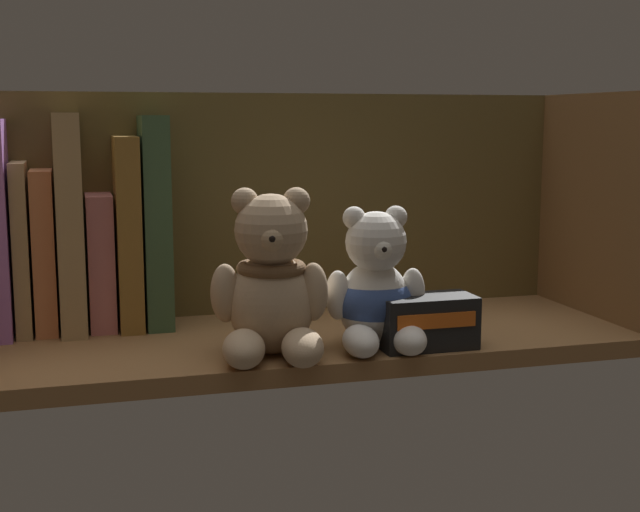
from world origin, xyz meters
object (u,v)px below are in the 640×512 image
Objects in this scene: book_2 at (0,228)px; book_8 at (155,221)px; book_4 at (45,251)px; small_product_box at (426,322)px; book_3 at (22,248)px; book_5 at (70,223)px; book_6 at (101,261)px; teddy_bear_smaller at (376,292)px; book_7 at (127,232)px; teddy_bear_larger at (272,285)px.

book_8 reaches higher than book_2.
book_4 is 44.19cm from small_product_box.
book_4 is at bearing 0.00° from book_3.
book_5 is at bearing 151.95° from small_product_box.
book_6 is at bearing 0.00° from book_3.
book_5 is at bearing 150.87° from teddy_bear_smaller.
teddy_bear_smaller reaches higher than small_product_box.
book_8 is (17.24, 0.00, 0.19)cm from book_2.
book_6 is at bearing 0.00° from book_5.
book_7 is at bearing 180.00° from book_8.
teddy_bear_larger is at bearing -176.88° from teddy_bear_smaller.
book_4 is 1.23× the size of teddy_bear_smaller.
book_5 is at bearing 0.00° from book_4.
book_3 is 11.81cm from book_7.
book_5 is (5.35, 0.00, 2.70)cm from book_3.
small_product_box is at bearing -26.22° from book_4.
book_2 reaches higher than book_4.
book_7 is at bearing 0.00° from book_2.
book_3 is at bearing 180.00° from book_6.
book_4 is 12.91cm from book_8.
book_6 is (6.19, 0.00, -1.45)cm from book_4.
teddy_bear_larger is at bearing -35.75° from book_3.
book_4 is 9.52cm from book_7.
teddy_bear_larger is (27.29, -17.99, -4.72)cm from book_2.
book_3 is 1.12× the size of teddy_bear_larger.
book_5 is at bearing 0.00° from book_2.
teddy_bear_larger is (13.26, -17.99, -3.74)cm from book_7.
book_5 is at bearing 180.00° from book_6.
book_4 is 1.07× the size of teddy_bear_larger.
book_2 is at bearing 155.90° from teddy_bear_smaller.
small_product_box is at bearing -4.55° from teddy_bear_larger.
book_5 reaches higher than small_product_box.
book_2 is 1.40× the size of teddy_bear_larger.
teddy_bear_smaller is (27.93, -17.36, -1.91)cm from book_6.
book_3 reaches higher than teddy_bear_smaller.
book_5 reaches higher than teddy_bear_larger.
book_5 is 1.59× the size of book_6.
book_4 reaches higher than book_6.
small_product_box is at bearing -24.90° from book_3.
small_product_box is at bearing -30.32° from book_6.
book_2 is 1.30× the size of book_4.
teddy_bear_smaller is (34.12, -17.36, -3.35)cm from book_4.
book_7 is (11.72, 0.00, 1.40)cm from book_3.
book_8 reaches higher than book_3.
book_5 reaches higher than book_4.
book_8 reaches higher than teddy_bear_smaller.
book_6 is (10.88, 0.00, -4.28)cm from book_2.
book_8 is at bearing 0.00° from book_6.
book_4 is at bearing 153.78° from small_product_box.
teddy_bear_larger is at bearing -33.39° from book_2.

